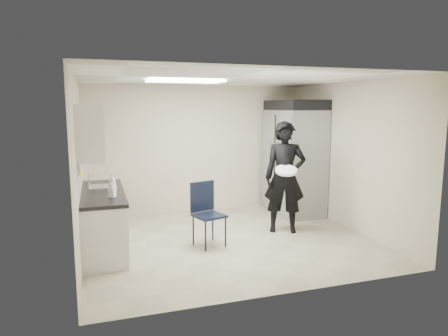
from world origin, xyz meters
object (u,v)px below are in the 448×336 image
object	(u,v)px
lower_counter	(103,222)
commercial_fridge	(294,162)
folding_chair	(209,216)
man_tuxedo	(285,177)

from	to	relation	value
lower_counter	commercial_fridge	bearing A→B (deg)	15.88
folding_chair	lower_counter	bearing A→B (deg)	150.85
lower_counter	commercial_fridge	world-z (taller)	commercial_fridge
folding_chair	man_tuxedo	xyz separation A→B (m)	(1.45, 0.32, 0.48)
folding_chair	man_tuxedo	world-z (taller)	man_tuxedo
commercial_fridge	man_tuxedo	world-z (taller)	commercial_fridge
lower_counter	commercial_fridge	distance (m)	3.98
commercial_fridge	folding_chair	world-z (taller)	commercial_fridge
commercial_fridge	folding_chair	size ratio (longest dim) A/B	2.16
commercial_fridge	folding_chair	bearing A→B (deg)	-147.16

